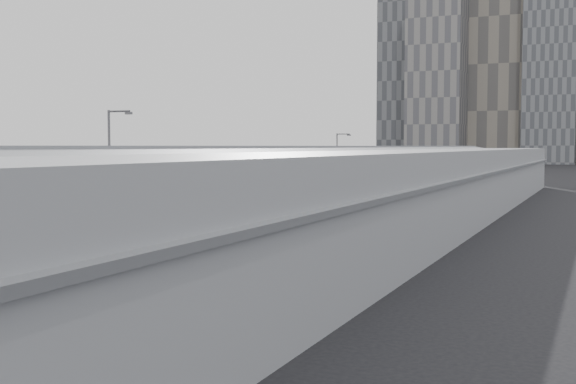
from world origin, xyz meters
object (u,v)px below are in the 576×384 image
Objects in this scene: bus_9 at (441,177)px; bus_7 at (401,185)px; bus_5 at (334,197)px; bus_6 at (376,190)px; suv at (407,182)px; shipping_container at (377,182)px; bus_8 at (430,181)px; bus_10 at (458,175)px; street_lamp_near at (112,169)px; bus_3 at (203,224)px; bus_2 at (87,244)px; bus_4 at (279,210)px; street_lamp_far at (338,161)px.

bus_7 is at bearing -87.23° from bus_9.
bus_6 is (0.02, 15.43, -0.02)m from bus_5.
bus_6 is at bearing -87.17° from bus_9.
shipping_container is at bearing -99.15° from suv.
shipping_container is at bearing -137.87° from bus_8.
bus_9 is 6.07m from suv.
bus_6 is 28.57m from bus_8.
bus_10 is (0.07, 55.18, -0.09)m from bus_6.
street_lamp_near is (-6.06, -74.85, 4.04)m from bus_8.
bus_3 is 1.27× the size of street_lamp_near.
bus_6 is 2.19× the size of shipping_container.
bus_3 is at bearing -95.26° from bus_5.
street_lamp_near is at bearing 119.31° from bus_2.
bus_2 is at bearing -95.76° from bus_7.
bus_6 reaches higher than shipping_container.
bus_4 is 85.18m from bus_10.
street_lamp_far is at bearing 96.63° from bus_4.
bus_7 is at bearing -93.61° from bus_10.
street_lamp_near reaches higher than bus_8.
bus_3 is 97.74m from bus_10.
bus_4 is at bearing 85.78° from bus_3.
bus_9 is 1.52× the size of street_lamp_far.
street_lamp_near reaches higher than bus_9.
bus_9 is at bearing 85.60° from bus_5.
bus_10 is (-0.39, 26.61, 0.03)m from bus_8.
bus_2 is 0.99× the size of bus_7.
bus_4 is 1.43× the size of street_lamp_far.
bus_5 is at bearing -89.42° from suv.
bus_2 reaches higher than bus_10.
shipping_container is (-6.83, 52.98, -0.08)m from bus_4.
street_lamp_far reaches higher than shipping_container.
bus_6 is (-0.05, 30.00, 0.10)m from bus_4.
street_lamp_far is (-6.88, 4.86, 3.50)m from bus_6.
street_lamp_far is at bearing -102.74° from bus_8.
suv is (-5.84, 38.13, -0.85)m from bus_6.
bus_9 is at bearing 85.53° from bus_4.
bus_4 is 2.08× the size of shipping_container.
street_lamp_far is (-1.29, 51.15, -0.42)m from street_lamp_near.
shipping_container is (-6.65, -17.00, -0.19)m from bus_9.
bus_7 is 10.80m from street_lamp_far.
bus_8 is 11.43m from bus_9.
bus_4 is at bearing -99.62° from shipping_container.
bus_7 is at bearing -82.92° from suv.
bus_3 is 48.00m from street_lamp_far.
bus_5 is at bearing 86.97° from bus_3.
street_lamp_far is 1.46× the size of shipping_container.
bus_8 is at bearing 87.04° from bus_3.
bus_9 is at bearing 86.37° from street_lamp_near.
bus_9 reaches higher than bus_6.
bus_6 is 0.97× the size of bus_7.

